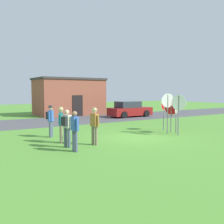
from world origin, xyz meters
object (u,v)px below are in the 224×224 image
(person_near_signs, at_px, (61,123))
(person_in_teal, at_px, (50,119))
(person_on_left, at_px, (67,126))
(stop_sign_low_front, at_px, (179,107))
(stop_sign_tallest, at_px, (168,106))
(stop_sign_rear_left, at_px, (176,112))
(person_with_sunhat, at_px, (94,124))
(person_in_dark_shirt, at_px, (75,129))
(stop_sign_leaning_right, at_px, (171,111))
(parked_car_on_street, at_px, (130,110))
(stop_sign_leaning_left, at_px, (164,108))

(person_near_signs, bearing_deg, person_in_teal, 86.90)
(person_on_left, bearing_deg, stop_sign_low_front, -4.14)
(stop_sign_tallest, xyz_separation_m, person_on_left, (-6.46, -0.31, -0.65))
(stop_sign_rear_left, xyz_separation_m, person_on_left, (-6.96, -0.11, -0.31))
(stop_sign_low_front, relative_size, person_in_teal, 1.33)
(stop_sign_rear_left, distance_m, person_near_signs, 6.87)
(person_near_signs, bearing_deg, stop_sign_tallest, -7.32)
(stop_sign_rear_left, relative_size, person_with_sunhat, 1.10)
(person_with_sunhat, bearing_deg, person_in_dark_shirt, -151.37)
(stop_sign_low_front, bearing_deg, stop_sign_rear_left, 54.02)
(person_in_teal, relative_size, person_in_dark_shirt, 1.03)
(person_in_teal, distance_m, person_in_dark_shirt, 3.81)
(person_in_dark_shirt, bearing_deg, person_near_signs, 84.92)
(stop_sign_leaning_right, xyz_separation_m, stop_sign_tallest, (-0.63, -0.33, 0.34))
(parked_car_on_street, distance_m, stop_sign_leaning_left, 8.88)
(stop_sign_leaning_left, xyz_separation_m, person_on_left, (-7.21, -1.40, -0.45))
(stop_sign_rear_left, height_order, person_near_signs, stop_sign_rear_left)
(stop_sign_low_front, xyz_separation_m, person_near_signs, (-6.37, 1.59, -0.62))
(person_with_sunhat, distance_m, person_on_left, 1.32)
(stop_sign_low_front, xyz_separation_m, person_with_sunhat, (-5.23, 0.29, -0.62))
(stop_sign_low_front, distance_m, person_near_signs, 6.59)
(stop_sign_leaning_right, distance_m, person_on_left, 7.12)
(stop_sign_leaning_right, height_order, stop_sign_rear_left, stop_sign_leaning_right)
(person_in_teal, bearing_deg, stop_sign_low_front, -28.27)
(stop_sign_leaning_left, relative_size, person_on_left, 1.23)
(stop_sign_rear_left, bearing_deg, stop_sign_low_front, -125.98)
(stop_sign_leaning_left, bearing_deg, stop_sign_tallest, -124.66)
(person_near_signs, distance_m, person_in_dark_shirt, 2.02)
(person_with_sunhat, relative_size, person_on_left, 1.03)
(person_near_signs, distance_m, person_in_teal, 1.79)
(stop_sign_rear_left, height_order, person_in_teal, stop_sign_rear_left)
(stop_sign_leaning_left, height_order, stop_sign_leaning_right, stop_sign_leaning_left)
(person_in_dark_shirt, bearing_deg, stop_sign_leaning_right, 12.19)
(stop_sign_tallest, bearing_deg, person_in_dark_shirt, -169.45)
(stop_sign_leaning_left, relative_size, stop_sign_low_front, 0.90)
(parked_car_on_street, bearing_deg, person_with_sunhat, -133.36)
(person_in_teal, bearing_deg, person_in_dark_shirt, -94.15)
(person_with_sunhat, bearing_deg, stop_sign_rear_left, 2.95)
(stop_sign_leaning_left, bearing_deg, person_near_signs, -177.66)
(stop_sign_tallest, distance_m, person_with_sunhat, 5.21)
(stop_sign_leaning_left, distance_m, person_on_left, 7.36)
(parked_car_on_street, height_order, person_in_dark_shirt, person_in_dark_shirt)
(parked_car_on_street, distance_m, person_in_dark_shirt, 14.90)
(stop_sign_low_front, bearing_deg, stop_sign_tallest, 95.75)
(person_with_sunhat, bearing_deg, stop_sign_low_front, -3.22)
(parked_car_on_street, height_order, stop_sign_leaning_left, stop_sign_leaning_left)
(stop_sign_leaning_left, distance_m, person_in_teal, 7.12)
(stop_sign_tallest, bearing_deg, stop_sign_leaning_left, 55.34)
(stop_sign_rear_left, relative_size, stop_sign_low_front, 0.82)
(stop_sign_low_front, relative_size, stop_sign_tallest, 0.98)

